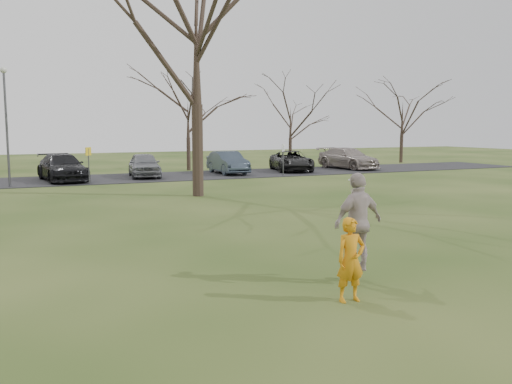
% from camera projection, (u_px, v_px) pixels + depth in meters
% --- Properties ---
extents(ground, '(120.00, 120.00, 0.00)m').
position_uv_depth(ground, '(340.00, 291.00, 10.41)').
color(ground, '#1E380F').
rests_on(ground, ground).
extents(parking_strip, '(62.00, 6.50, 0.04)m').
position_uv_depth(parking_strip, '(117.00, 178.00, 33.04)').
color(parking_strip, black).
rests_on(parking_strip, ground).
extents(player_defender, '(0.58, 0.40, 1.55)m').
position_uv_depth(player_defender, '(351.00, 260.00, 9.71)').
color(player_defender, orange).
rests_on(player_defender, ground).
extents(car_3, '(2.86, 5.60, 1.56)m').
position_uv_depth(car_3, '(62.00, 167.00, 31.39)').
color(car_3, black).
rests_on(car_3, parking_strip).
extents(car_4, '(2.36, 4.69, 1.53)m').
position_uv_depth(car_4, '(144.00, 165.00, 33.77)').
color(car_4, slate).
rests_on(car_4, parking_strip).
extents(car_5, '(1.65, 4.58, 1.50)m').
position_uv_depth(car_5, '(228.00, 162.00, 36.22)').
color(car_5, '#323E4B').
rests_on(car_5, parking_strip).
extents(car_6, '(3.62, 5.63, 1.44)m').
position_uv_depth(car_6, '(291.00, 161.00, 38.36)').
color(car_6, black).
rests_on(car_6, parking_strip).
extents(car_7, '(2.99, 5.69, 1.57)m').
position_uv_depth(car_7, '(348.00, 158.00, 40.48)').
color(car_7, gray).
rests_on(car_7, parking_strip).
extents(catching_play, '(1.24, 0.66, 2.02)m').
position_uv_depth(catching_play, '(358.00, 222.00, 10.86)').
color(catching_play, '#B1A19F').
rests_on(catching_play, ground).
extents(lamp_post, '(0.34, 0.34, 6.27)m').
position_uv_depth(lamp_post, '(6.00, 112.00, 27.86)').
color(lamp_post, '#47474C').
rests_on(lamp_post, ground).
extents(sign_yellow, '(0.35, 0.35, 2.08)m').
position_uv_depth(sign_yellow, '(89.00, 159.00, 29.34)').
color(sign_yellow, '#47474C').
rests_on(sign_yellow, ground).
extents(sign_white, '(0.35, 0.35, 2.08)m').
position_uv_depth(sign_white, '(283.00, 154.00, 34.22)').
color(sign_white, '#47474C').
rests_on(sign_white, ground).
extents(big_tree, '(9.00, 9.00, 14.00)m').
position_uv_depth(big_tree, '(196.00, 41.00, 23.96)').
color(big_tree, '#352821').
rests_on(big_tree, ground).
extents(small_tree_row, '(55.00, 5.90, 8.50)m').
position_uv_depth(small_tree_row, '(164.00, 117.00, 38.94)').
color(small_tree_row, '#352821').
rests_on(small_tree_row, ground).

